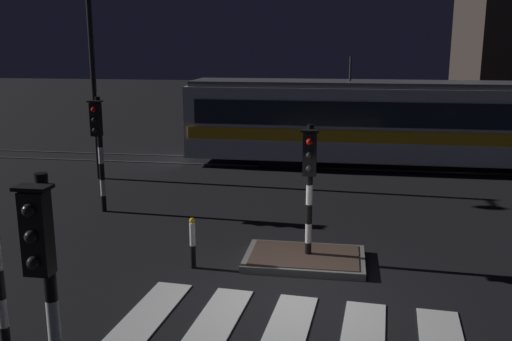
# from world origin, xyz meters

# --- Properties ---
(ground_plane) EXTENTS (120.00, 120.00, 0.00)m
(ground_plane) POSITION_xyz_m (0.00, 0.00, 0.00)
(ground_plane) COLOR black
(rail_near) EXTENTS (80.00, 0.12, 0.03)m
(rail_near) POSITION_xyz_m (0.00, 11.24, 0.01)
(rail_near) COLOR #59595E
(rail_near) RESTS_ON ground
(rail_far) EXTENTS (80.00, 0.12, 0.03)m
(rail_far) POSITION_xyz_m (0.00, 12.67, 0.01)
(rail_far) COLOR #59595E
(rail_far) RESTS_ON ground
(traffic_island) EXTENTS (2.58, 1.68, 0.18)m
(traffic_island) POSITION_xyz_m (0.11, 1.80, 0.09)
(traffic_island) COLOR slate
(traffic_island) RESTS_ON ground
(traffic_light_kerb_mid_left) EXTENTS (0.36, 0.42, 3.34)m
(traffic_light_kerb_mid_left) POSITION_xyz_m (-2.24, -4.54, 2.21)
(traffic_light_kerb_mid_left) COLOR black
(traffic_light_kerb_mid_left) RESTS_ON ground
(traffic_light_corner_far_left) EXTENTS (0.36, 0.42, 3.23)m
(traffic_light_corner_far_left) POSITION_xyz_m (-5.77, 4.62, 2.13)
(traffic_light_corner_far_left) COLOR black
(traffic_light_corner_far_left) RESTS_ON ground
(traffic_light_median_centre) EXTENTS (0.36, 0.42, 3.02)m
(traffic_light_median_centre) POSITION_xyz_m (0.18, 1.79, 1.99)
(traffic_light_median_centre) COLOR black
(traffic_light_median_centre) RESTS_ON ground
(street_lamp_trackside_left) EXTENTS (0.44, 1.21, 6.83)m
(street_lamp_trackside_left) POSITION_xyz_m (-7.58, 8.18, 4.36)
(street_lamp_trackside_left) COLOR black
(street_lamp_trackside_left) RESTS_ON ground
(tram) EXTENTS (17.74, 2.58, 4.15)m
(tram) POSITION_xyz_m (3.64, 11.95, 1.75)
(tram) COLOR silver
(tram) RESTS_ON ground
(bollard_island_edge) EXTENTS (0.12, 0.12, 1.11)m
(bollard_island_edge) POSITION_xyz_m (-2.20, 1.13, 0.56)
(bollard_island_edge) COLOR black
(bollard_island_edge) RESTS_ON ground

